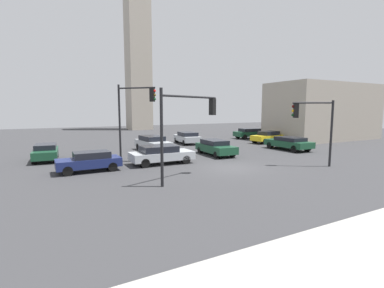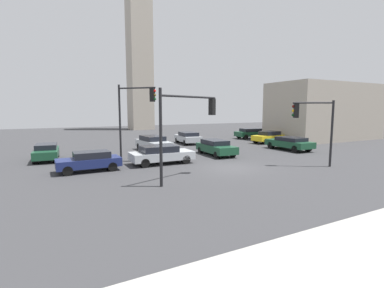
# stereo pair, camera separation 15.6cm
# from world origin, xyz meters

# --- Properties ---
(ground_plane) EXTENTS (104.87, 104.87, 0.00)m
(ground_plane) POSITION_xyz_m (0.00, 0.00, 0.00)
(ground_plane) COLOR #38383A
(traffic_light_0) EXTENTS (2.35, 2.29, 5.93)m
(traffic_light_0) POSITION_xyz_m (-4.97, 5.91, 4.17)
(traffic_light_0) COLOR black
(traffic_light_0) RESTS_ON ground_plane
(traffic_light_1) EXTENTS (4.31, 1.70, 5.09)m
(traffic_light_1) POSITION_xyz_m (-4.01, -1.41, 3.61)
(traffic_light_1) COLOR black
(traffic_light_1) RESTS_ON ground_plane
(traffic_light_2) EXTENTS (2.38, 1.69, 4.63)m
(traffic_light_2) POSITION_xyz_m (5.38, -2.08, 3.32)
(traffic_light_2) COLOR black
(traffic_light_2) RESTS_ON ground_plane
(car_0) EXTENTS (2.00, 4.15, 1.29)m
(car_0) POSITION_xyz_m (-11.23, 9.28, 0.69)
(car_0) COLOR #19472D
(car_0) RESTS_ON ground_plane
(car_1) EXTENTS (4.81, 2.49, 1.40)m
(car_1) POSITION_xyz_m (14.13, 14.97, 0.76)
(car_1) COLOR #19472D
(car_1) RESTS_ON ground_plane
(car_2) EXTENTS (2.28, 4.89, 1.46)m
(car_2) POSITION_xyz_m (-2.01, 10.09, 0.78)
(car_2) COLOR #ADB2B7
(car_2) RESTS_ON ground_plane
(car_3) EXTENTS (4.65, 2.14, 1.37)m
(car_3) POSITION_xyz_m (-3.72, 3.71, 0.73)
(car_3) COLOR #ADB2B7
(car_3) RESTS_ON ground_plane
(car_4) EXTENTS (2.07, 4.73, 1.29)m
(car_4) POSITION_xyz_m (10.19, 4.44, 0.72)
(car_4) COLOR #19472D
(car_4) RESTS_ON ground_plane
(car_5) EXTENTS (2.48, 4.58, 1.38)m
(car_5) POSITION_xyz_m (3.63, 13.78, 0.73)
(car_5) COLOR #ADB2B7
(car_5) RESTS_ON ground_plane
(car_6) EXTENTS (2.12, 4.60, 1.33)m
(car_6) POSITION_xyz_m (2.05, 5.24, 0.71)
(car_6) COLOR #19472D
(car_6) RESTS_ON ground_plane
(car_7) EXTENTS (3.97, 1.72, 1.30)m
(car_7) POSITION_xyz_m (-8.77, 3.49, 0.69)
(car_7) COLOR navy
(car_7) RESTS_ON ground_plane
(car_8) EXTENTS (4.30, 2.19, 1.42)m
(car_8) POSITION_xyz_m (12.46, 9.82, 0.76)
(car_8) COLOR yellow
(car_8) RESTS_ON ground_plane
(building_flank) EXTENTS (15.33, 7.03, 7.34)m
(building_flank) POSITION_xyz_m (22.05, 9.65, 3.67)
(building_flank) COLOR #A89E8E
(building_flank) RESTS_ON ground_plane
(skyline_tower) EXTENTS (4.30, 4.30, 33.12)m
(skyline_tower) POSITION_xyz_m (6.09, 39.71, 16.56)
(skyline_tower) COLOR #A89E8E
(skyline_tower) RESTS_ON ground_plane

